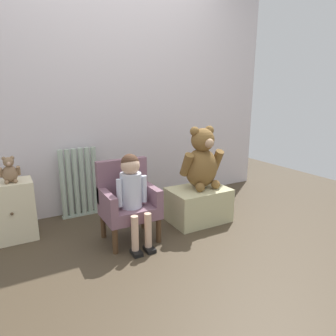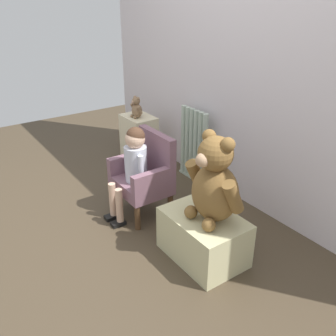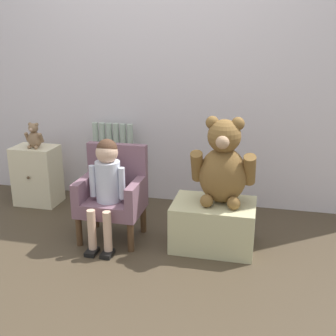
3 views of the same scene
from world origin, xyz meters
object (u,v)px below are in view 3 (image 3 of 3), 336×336
(child_figure, at_px, (107,177))
(large_teddy_bear, at_px, (223,166))
(radiator, at_px, (114,162))
(child_armchair, at_px, (113,192))
(small_teddy_bear, at_px, (34,137))
(small_dresser, at_px, (37,175))
(low_bench, at_px, (213,225))

(child_figure, distance_m, large_teddy_bear, 0.78)
(radiator, distance_m, child_figure, 0.83)
(child_armchair, bearing_deg, small_teddy_bear, 153.34)
(child_armchair, bearing_deg, radiator, 109.70)
(small_dresser, xyz_separation_m, low_bench, (1.57, -0.44, -0.09))
(radiator, distance_m, small_teddy_bear, 0.69)
(child_armchair, bearing_deg, large_teddy_bear, 2.51)
(small_dresser, distance_m, child_figure, 1.04)
(radiator, distance_m, small_dresser, 0.66)
(child_armchair, bearing_deg, child_figure, -90.00)
(small_dresser, height_order, child_armchair, child_armchair)
(radiator, bearing_deg, small_dresser, -159.63)
(radiator, distance_m, low_bench, 1.18)
(small_dresser, height_order, child_figure, child_figure)
(large_teddy_bear, bearing_deg, low_bench, -148.99)
(large_teddy_bear, distance_m, small_teddy_bear, 1.63)
(child_armchair, bearing_deg, low_bench, 0.43)
(radiator, height_order, low_bench, radiator)
(large_teddy_bear, bearing_deg, child_armchair, -177.49)
(small_dresser, relative_size, large_teddy_bear, 0.86)
(low_bench, height_order, small_teddy_bear, small_teddy_bear)
(low_bench, xyz_separation_m, large_teddy_bear, (0.05, 0.03, 0.42))
(child_figure, relative_size, small_teddy_bear, 3.49)
(radiator, relative_size, child_figure, 0.92)
(child_figure, xyz_separation_m, small_teddy_bear, (-0.83, 0.52, 0.11))
(child_armchair, distance_m, child_figure, 0.18)
(low_bench, distance_m, large_teddy_bear, 0.42)
(small_dresser, xyz_separation_m, small_teddy_bear, (0.02, -0.03, 0.34))
(large_teddy_bear, relative_size, small_teddy_bear, 2.74)
(radiator, xyz_separation_m, child_figure, (0.24, -0.78, 0.14))
(child_armchair, distance_m, large_teddy_bear, 0.80)
(child_figure, height_order, small_teddy_bear, child_figure)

